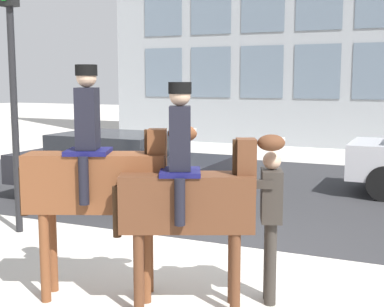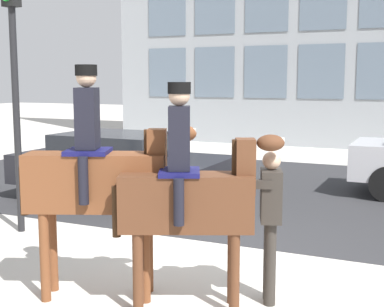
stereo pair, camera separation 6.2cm
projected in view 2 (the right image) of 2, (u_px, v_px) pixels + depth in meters
ground_plane at (210, 254)px, 7.64m from camera, size 80.00×80.00×0.00m
road_surface at (292, 191)px, 11.92m from camera, size 18.89×8.50×0.01m
mounted_horse_lead at (99, 177)px, 5.96m from camera, size 1.88×1.04×2.63m
mounted_horse_companion at (189, 195)px, 5.64m from camera, size 1.71×1.00×2.44m
pedestrian_bystander at (269, 214)px, 5.84m from camera, size 0.79×0.66×1.70m
street_car_near_lane at (120, 165)px, 10.96m from camera, size 4.42×2.04×1.39m
traffic_light at (13, 54)px, 8.39m from camera, size 0.24×0.29×4.31m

